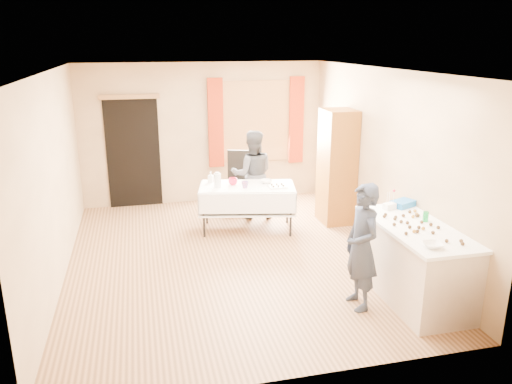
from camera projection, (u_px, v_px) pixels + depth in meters
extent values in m
cube|color=#9E7047|center=(232.00, 258.00, 7.12)|extent=(4.50, 5.50, 0.02)
cube|color=white|center=(229.00, 70.00, 6.36)|extent=(4.50, 5.50, 0.02)
cube|color=tan|center=(204.00, 134.00, 9.31)|extent=(4.50, 0.02, 2.60)
cube|color=tan|center=(292.00, 248.00, 4.17)|extent=(4.50, 0.02, 2.60)
cube|color=tan|center=(53.00, 179.00, 6.24)|extent=(0.02, 5.50, 2.60)
cube|color=tan|center=(384.00, 160.00, 7.24)|extent=(0.02, 5.50, 2.60)
cube|color=olive|center=(256.00, 121.00, 9.43)|extent=(1.32, 0.06, 1.52)
cube|color=white|center=(256.00, 121.00, 9.42)|extent=(1.20, 0.02, 1.40)
cube|color=#97290E|center=(216.00, 123.00, 9.21)|extent=(0.28, 0.06, 1.65)
cube|color=#97290E|center=(296.00, 120.00, 9.56)|extent=(0.28, 0.06, 1.65)
cube|color=black|center=(133.00, 153.00, 9.08)|extent=(0.95, 0.04, 2.00)
cube|color=olive|center=(129.00, 97.00, 8.75)|extent=(1.05, 0.06, 0.08)
cube|color=brown|center=(337.00, 167.00, 8.28)|extent=(0.50, 0.60, 1.90)
cube|color=beige|center=(414.00, 264.00, 5.91)|extent=(0.73, 1.61, 0.86)
cube|color=white|center=(417.00, 227.00, 5.77)|extent=(0.80, 1.68, 0.04)
cube|color=white|center=(247.00, 187.00, 7.95)|extent=(1.60, 1.03, 0.04)
cube|color=black|center=(238.00, 185.00, 8.96)|extent=(0.57, 0.57, 0.06)
cube|color=black|center=(240.00, 167.00, 9.07)|extent=(0.43, 0.20, 0.63)
imported|color=#20283B|center=(362.00, 247.00, 5.61)|extent=(0.57, 0.40, 1.48)
imported|color=black|center=(252.00, 174.00, 8.56)|extent=(0.91, 0.79, 1.52)
cylinder|color=green|center=(426.00, 217.00, 5.89)|extent=(0.08, 0.08, 0.12)
imported|color=white|center=(433.00, 245.00, 5.16)|extent=(0.26, 0.26, 0.05)
cube|color=white|center=(389.00, 206.00, 6.32)|extent=(0.17, 0.14, 0.08)
cube|color=blue|center=(403.00, 204.00, 6.43)|extent=(0.35, 0.30, 0.08)
cylinder|color=silver|center=(217.00, 181.00, 7.82)|extent=(0.13, 0.13, 0.22)
imported|color=red|center=(233.00, 181.00, 7.97)|extent=(0.26, 0.26, 0.11)
imported|color=red|center=(245.00, 185.00, 7.80)|extent=(0.19, 0.19, 0.10)
imported|color=white|center=(266.00, 181.00, 8.07)|extent=(0.21, 0.21, 0.06)
cube|color=white|center=(278.00, 187.00, 7.85)|extent=(0.29, 0.22, 0.02)
imported|color=white|center=(211.00, 177.00, 8.10)|extent=(0.15, 0.15, 0.18)
sphere|color=#3F2314|center=(414.00, 231.00, 5.54)|extent=(0.04, 0.04, 0.04)
sphere|color=black|center=(410.00, 212.00, 6.18)|extent=(0.04, 0.04, 0.04)
sphere|color=black|center=(386.00, 214.00, 6.08)|extent=(0.04, 0.04, 0.04)
sphere|color=black|center=(403.00, 216.00, 6.04)|extent=(0.04, 0.04, 0.04)
sphere|color=black|center=(407.00, 223.00, 5.81)|extent=(0.04, 0.04, 0.04)
sphere|color=black|center=(401.00, 222.00, 5.84)|extent=(0.04, 0.04, 0.04)
sphere|color=#3F2314|center=(415.00, 211.00, 6.21)|extent=(0.04, 0.04, 0.04)
sphere|color=black|center=(463.00, 244.00, 5.20)|extent=(0.04, 0.04, 0.04)
sphere|color=black|center=(417.00, 231.00, 5.54)|extent=(0.04, 0.04, 0.04)
sphere|color=black|center=(396.00, 217.00, 5.99)|extent=(0.04, 0.04, 0.04)
sphere|color=black|center=(406.00, 233.00, 5.48)|extent=(0.04, 0.04, 0.04)
sphere|color=black|center=(394.00, 224.00, 5.75)|extent=(0.04, 0.04, 0.04)
sphere|color=#3F2314|center=(413.00, 216.00, 6.01)|extent=(0.04, 0.04, 0.04)
sphere|color=black|center=(433.00, 233.00, 5.51)|extent=(0.04, 0.04, 0.04)
sphere|color=black|center=(461.00, 241.00, 5.28)|extent=(0.04, 0.04, 0.04)
sphere|color=black|center=(422.00, 222.00, 5.83)|extent=(0.04, 0.04, 0.04)
sphere|color=black|center=(384.00, 216.00, 6.02)|extent=(0.04, 0.04, 0.04)
sphere|color=black|center=(438.00, 227.00, 5.66)|extent=(0.04, 0.04, 0.04)
sphere|color=#3F2314|center=(417.00, 214.00, 6.09)|extent=(0.04, 0.04, 0.04)
sphere|color=black|center=(431.00, 225.00, 5.75)|extent=(0.04, 0.04, 0.04)
sphere|color=black|center=(395.00, 219.00, 5.94)|extent=(0.04, 0.04, 0.04)
sphere|color=black|center=(447.00, 241.00, 5.28)|extent=(0.04, 0.04, 0.04)
sphere|color=black|center=(418.00, 215.00, 6.05)|extent=(0.04, 0.04, 0.04)
sphere|color=black|center=(419.00, 227.00, 5.66)|extent=(0.04, 0.04, 0.04)
sphere|color=#3F2314|center=(423.00, 228.00, 5.63)|extent=(0.04, 0.04, 0.04)
sphere|color=black|center=(417.00, 216.00, 6.04)|extent=(0.04, 0.04, 0.04)
sphere|color=black|center=(410.00, 227.00, 5.67)|extent=(0.04, 0.04, 0.04)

